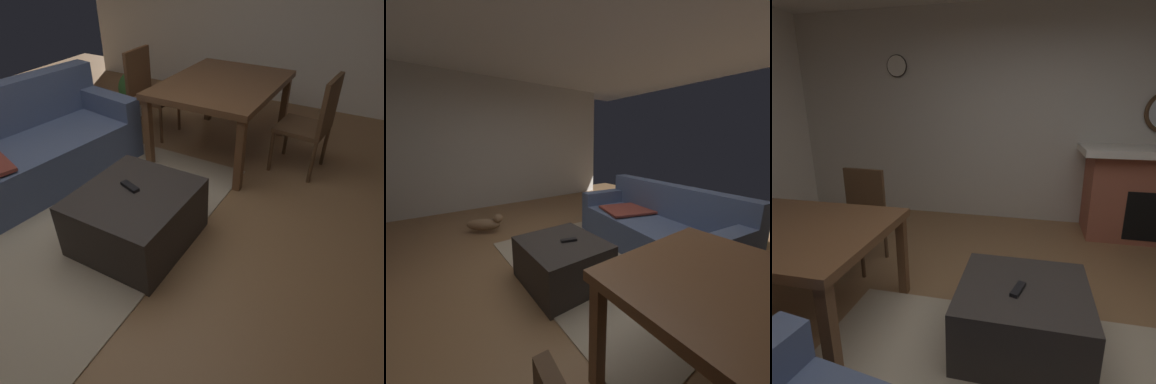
{
  "view_description": "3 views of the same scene",
  "coord_description": "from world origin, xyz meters",
  "views": [
    {
      "loc": [
        -1.56,
        -1.57,
        1.84
      ],
      "look_at": [
        -0.03,
        -0.73,
        0.62
      ],
      "focal_mm": 33.08,
      "sensor_mm": 36.0,
      "label": 1
    },
    {
      "loc": [
        1.8,
        -1.36,
        1.41
      ],
      "look_at": [
        0.5,
        -0.42,
        1.06
      ],
      "focal_mm": 21.2,
      "sensor_mm": 36.0,
      "label": 2
    },
    {
      "loc": [
        -0.0,
        1.48,
        1.55
      ],
      "look_at": [
        0.49,
        -0.73,
        0.9
      ],
      "focal_mm": 28.73,
      "sensor_mm": 36.0,
      "label": 3
    }
  ],
  "objects": [
    {
      "name": "floor",
      "position": [
        0.0,
        0.0,
        0.0
      ],
      "size": [
        8.16,
        8.16,
        0.0
      ],
      "primitive_type": "plane",
      "color": "olive"
    },
    {
      "name": "ottoman_coffee_table",
      "position": [
        -0.0,
        -0.26,
        0.22
      ],
      "size": [
        0.82,
        0.75,
        0.44
      ],
      "primitive_type": "cube",
      "color": "#2D2826",
      "rests_on": "ground"
    },
    {
      "name": "area_rug",
      "position": [
        -0.0,
        0.4,
        0.01
      ],
      "size": [
        2.6,
        2.0,
        0.01
      ],
      "primitive_type": "cube",
      "color": "tan",
      "rests_on": "ground"
    },
    {
      "name": "small_dog",
      "position": [
        -1.79,
        -0.57,
        0.16
      ],
      "size": [
        0.44,
        0.54,
        0.27
      ],
      "color": "#8C6B4C",
      "rests_on": "ground"
    },
    {
      "name": "couch",
      "position": [
        0.09,
        1.12,
        0.31
      ],
      "size": [
        2.28,
        1.16,
        0.86
      ],
      "color": "#4C5B7F",
      "rests_on": "ground"
    },
    {
      "name": "tv_remote",
      "position": [
        0.03,
        -0.2,
        0.45
      ],
      "size": [
        0.09,
        0.17,
        0.02
      ],
      "primitive_type": "cube",
      "rotation": [
        0.0,
        0.0,
        -0.3
      ],
      "color": "black",
      "rests_on": "ottoman_coffee_table"
    },
    {
      "name": "wall_left",
      "position": [
        -3.4,
        0.0,
        1.37
      ],
      "size": [
        0.12,
        5.8,
        2.74
      ],
      "primitive_type": "cube",
      "color": "beige",
      "rests_on": "ground"
    }
  ]
}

